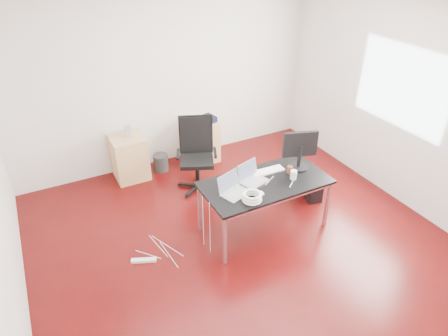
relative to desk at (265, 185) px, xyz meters
name	(u,v)px	position (x,y,z in m)	size (l,w,h in m)	color
room_shell	(250,147)	(-0.36, -0.20, 0.73)	(5.00, 5.00, 5.00)	#3B0607
desk	(265,185)	(0.00, 0.00, 0.00)	(1.60, 0.80, 0.73)	black
office_chair	(197,151)	(-0.36, 1.31, -0.07)	(0.63, 0.64, 1.08)	black
filing_cabinet_left	(130,157)	(-1.19, 2.03, -0.33)	(0.50, 0.50, 0.70)	tan
filing_cabinet_right	(201,141)	(0.04, 2.03, -0.33)	(0.50, 0.50, 0.70)	tan
pc_tower	(311,183)	(1.02, 0.31, -0.46)	(0.20, 0.45, 0.44)	black
wastebasket	(161,163)	(-0.70, 2.00, -0.54)	(0.24, 0.24, 0.28)	black
power_strip	(144,260)	(-1.60, 0.12, -0.66)	(0.30, 0.06, 0.04)	white
laptop_left	(233,189)	(-0.47, -0.02, 0.11)	(0.39, 0.35, 0.23)	silver
laptop_right	(252,177)	(-0.14, 0.10, 0.11)	(0.39, 0.34, 0.23)	silver
monitor	(300,148)	(0.57, 0.10, 0.34)	(0.44, 0.26, 0.51)	black
keyboard	(268,171)	(0.15, 0.18, 0.06)	(0.44, 0.14, 0.02)	white
cup_white	(294,175)	(0.34, -0.11, 0.11)	(0.08, 0.08, 0.12)	white
cup_brown	(290,170)	(0.38, 0.03, 0.10)	(0.08, 0.08, 0.10)	brown
cable_coil	(252,197)	(-0.35, -0.27, 0.11)	(0.24, 0.24, 0.11)	white
power_adapter	(260,194)	(-0.20, -0.21, 0.07)	(0.07, 0.07, 0.03)	white
speaker	(128,131)	(-1.15, 2.06, 0.11)	(0.09, 0.08, 0.18)	#9E9E9E
navy_garment	(206,120)	(0.11, 1.97, 0.07)	(0.30, 0.24, 0.09)	black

